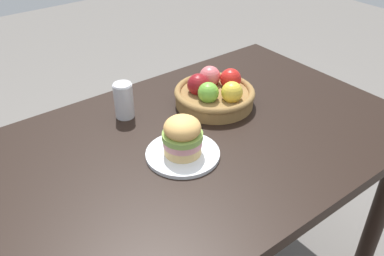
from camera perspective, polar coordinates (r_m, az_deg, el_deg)
dining_table at (r=1.38m, az=0.96°, el=-4.77°), size 1.40×0.90×0.75m
plate at (r=1.24m, az=-1.29°, el=-3.60°), size 0.22×0.22×0.01m
sandwich at (r=1.20m, az=-1.33°, el=-1.08°), size 0.12×0.12×0.12m
soda_can at (r=1.42m, az=-9.43°, el=3.80°), size 0.07×0.07×0.13m
fruit_basket at (r=1.48m, az=3.17°, el=4.88°), size 0.29×0.29×0.12m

